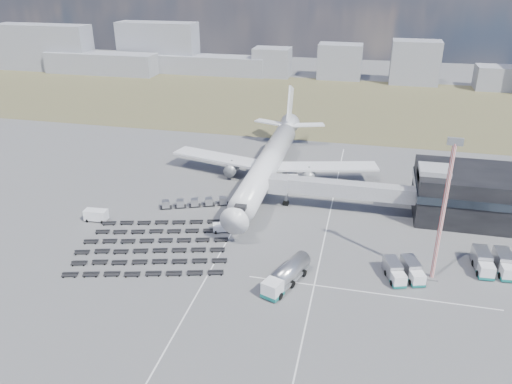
# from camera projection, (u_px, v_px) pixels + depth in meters

# --- Properties ---
(ground) EXTENTS (420.00, 420.00, 0.00)m
(ground) POSITION_uv_depth(u_px,v_px,m) (234.00, 249.00, 92.34)
(ground) COLOR #565659
(ground) RESTS_ON ground
(grass_strip) EXTENTS (420.00, 90.00, 0.01)m
(grass_strip) POSITION_uv_depth(u_px,v_px,m) (311.00, 103.00, 189.74)
(grass_strip) COLOR brown
(grass_strip) RESTS_ON ground
(lane_markings) EXTENTS (47.12, 110.00, 0.01)m
(lane_markings) POSITION_uv_depth(u_px,v_px,m) (288.00, 247.00, 92.97)
(lane_markings) COLOR silver
(lane_markings) RESTS_ON ground
(terminal) EXTENTS (30.40, 16.40, 11.00)m
(terminal) POSITION_uv_depth(u_px,v_px,m) (490.00, 195.00, 101.50)
(terminal) COLOR black
(terminal) RESTS_ON ground
(jet_bridge) EXTENTS (30.30, 3.80, 7.05)m
(jet_bridge) POSITION_uv_depth(u_px,v_px,m) (332.00, 188.00, 105.03)
(jet_bridge) COLOR #939399
(jet_bridge) RESTS_ON ground
(airliner) EXTENTS (51.59, 64.53, 17.62)m
(airliner) POSITION_uv_depth(u_px,v_px,m) (269.00, 161.00, 118.81)
(airliner) COLOR white
(airliner) RESTS_ON ground
(skyline) EXTENTS (317.96, 26.48, 22.82)m
(skyline) POSITION_uv_depth(u_px,v_px,m) (263.00, 60.00, 227.68)
(skyline) COLOR gray
(skyline) RESTS_ON ground
(fuel_tanker) EXTENTS (6.70, 11.59, 3.66)m
(fuel_tanker) POSITION_uv_depth(u_px,v_px,m) (286.00, 275.00, 81.42)
(fuel_tanker) COLOR white
(fuel_tanker) RESTS_ON ground
(pushback_tug) EXTENTS (4.02, 3.09, 1.57)m
(pushback_tug) POSITION_uv_depth(u_px,v_px,m) (222.00, 228.00, 98.19)
(pushback_tug) COLOR white
(pushback_tug) RESTS_ON ground
(utility_van) EXTENTS (4.76, 2.39, 2.44)m
(utility_van) POSITION_uv_depth(u_px,v_px,m) (96.00, 215.00, 102.06)
(utility_van) COLOR white
(utility_van) RESTS_ON ground
(catering_truck) EXTENTS (4.16, 6.83, 2.92)m
(catering_truck) POSITION_uv_depth(u_px,v_px,m) (291.00, 176.00, 120.25)
(catering_truck) COLOR white
(catering_truck) RESTS_ON ground
(service_trucks_near) EXTENTS (7.12, 7.80, 2.60)m
(service_trucks_near) POSITION_uv_depth(u_px,v_px,m) (403.00, 271.00, 83.28)
(service_trucks_near) COLOR white
(service_trucks_near) RESTS_ON ground
(service_trucks_far) EXTENTS (6.50, 7.61, 2.91)m
(service_trucks_far) POSITION_uv_depth(u_px,v_px,m) (494.00, 263.00, 85.19)
(service_trucks_far) COLOR white
(service_trucks_far) RESTS_ON ground
(uld_row) EXTENTS (20.14, 9.17, 1.63)m
(uld_row) POSITION_uv_depth(u_px,v_px,m) (209.00, 202.00, 108.51)
(uld_row) COLOR black
(uld_row) RESTS_ON ground
(baggage_dollies) EXTENTS (30.61, 25.91, 0.63)m
(baggage_dollies) POSITION_uv_depth(u_px,v_px,m) (152.00, 246.00, 92.72)
(baggage_dollies) COLOR black
(baggage_dollies) RESTS_ON ground
(floodlight_mast) EXTENTS (2.32, 1.91, 24.73)m
(floodlight_mast) POSITION_uv_depth(u_px,v_px,m) (443.00, 212.00, 78.64)
(floodlight_mast) COLOR red
(floodlight_mast) RESTS_ON ground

